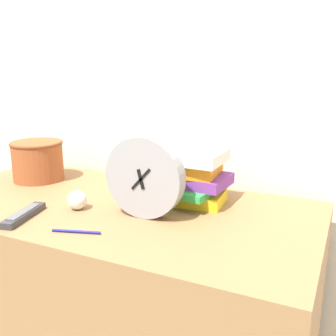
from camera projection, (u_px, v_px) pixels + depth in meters
name	position (u px, v px, depth m)	size (l,w,h in m)	color
wall_back	(165.00, 65.00, 1.54)	(6.00, 0.04, 2.40)	silver
desk	(115.00, 305.00, 1.39)	(1.33, 0.67, 0.75)	olive
desk_clock	(144.00, 177.00, 1.16)	(0.25, 0.05, 0.25)	#99999E
book_stack	(189.00, 175.00, 1.29)	(0.26, 0.22, 0.18)	yellow
basket	(38.00, 159.00, 1.56)	(0.20, 0.20, 0.16)	#994C28
tv_remote	(24.00, 215.00, 1.18)	(0.08, 0.19, 0.02)	#333338
crumpled_paper_ball	(77.00, 200.00, 1.24)	(0.06, 0.06, 0.06)	white
pen	(76.00, 232.00, 1.07)	(0.13, 0.05, 0.01)	navy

